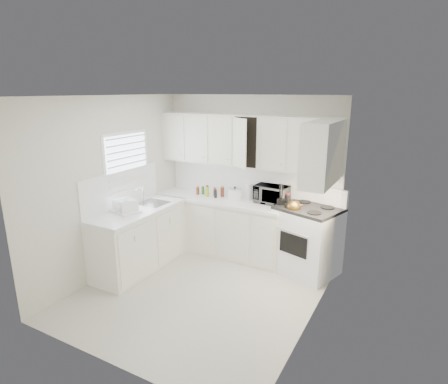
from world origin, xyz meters
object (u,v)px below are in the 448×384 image
Objects in this scene: utensil_crock at (281,197)px; rice_cooker at (235,193)px; microwave at (272,192)px; tea_kettle at (294,206)px; dish_rack at (125,205)px; stove at (308,231)px.

rice_cooker is at bearing 171.89° from utensil_crock.
microwave reaches higher than rice_cooker.
tea_kettle is at bearing -32.57° from microwave.
microwave is at bearing 5.38° from rice_cooker.
utensil_crock is at bearing 45.73° from dish_rack.
stove is 1.30m from rice_cooker.
stove is 2.70m from dish_rack.
tea_kettle is 0.58m from microwave.
tea_kettle reaches higher than rice_cooker.
stove is at bearing 7.90° from utensil_crock.
dish_rack is at bearing -135.70° from rice_cooker.
utensil_crock is at bearing -14.16° from rice_cooker.
utensil_crock is at bearing -155.04° from stove.
dish_rack is at bearing -135.96° from microwave.
tea_kettle is 2.44m from dish_rack.
tea_kettle is at bearing 40.74° from dish_rack.
microwave is (-0.65, 0.18, 0.47)m from stove.
stove reaches higher than dish_rack.
tea_kettle is at bearing -17.79° from rice_cooker.
dish_rack reaches higher than rice_cooker.
tea_kettle is 0.27m from utensil_crock.
tea_kettle is 1.08m from rice_cooker.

